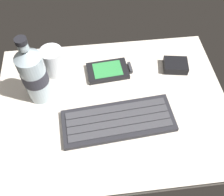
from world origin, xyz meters
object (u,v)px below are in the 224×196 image
(handheld_device, at_px, (110,71))
(charger_block, at_px, (175,65))
(keyboard, at_px, (118,121))
(juice_cup, at_px, (54,62))
(water_bottle, at_px, (34,74))

(handheld_device, xyz_separation_m, charger_block, (0.20, -0.01, 0.00))
(keyboard, distance_m, handheld_device, 0.17)
(keyboard, distance_m, juice_cup, 0.26)
(keyboard, xyz_separation_m, juice_cup, (-0.16, 0.20, 0.03))
(keyboard, bearing_deg, charger_block, 40.58)
(water_bottle, bearing_deg, handheld_device, 16.91)
(keyboard, relative_size, charger_block, 4.25)
(keyboard, distance_m, charger_block, 0.26)
(handheld_device, distance_m, charger_block, 0.20)
(keyboard, height_order, charger_block, charger_block)
(handheld_device, height_order, juice_cup, juice_cup)
(water_bottle, distance_m, charger_block, 0.41)
(juice_cup, bearing_deg, charger_block, -4.61)
(juice_cup, bearing_deg, water_bottle, -114.58)
(keyboard, xyz_separation_m, water_bottle, (-0.20, 0.11, 0.08))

